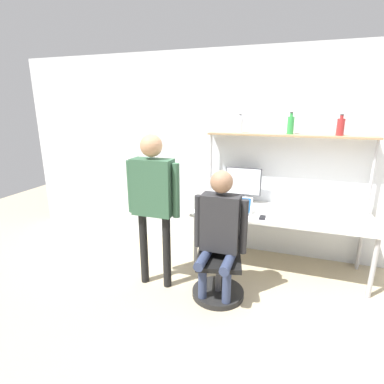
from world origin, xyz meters
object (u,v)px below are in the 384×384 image
Objects in this scene: bottle_clear at (240,125)px; person_standing at (153,192)px; cell_phone at (262,217)px; bottle_red at (341,127)px; person_seated at (220,226)px; office_chair at (219,271)px; laptop at (238,209)px; bottle_green at (291,125)px; monitor at (243,184)px.

person_standing is at bearing -122.56° from bottle_clear.
cell_phone is 1.37m from bottle_red.
cell_phone is 0.11× the size of person_seated.
cell_phone is 0.65× the size of bottle_clear.
office_chair is 2.15m from bottle_red.
bottle_clear reaches higher than laptop.
person_seated is (-0.37, -0.58, 0.07)m from cell_phone.
person_seated is 5.31× the size of bottle_green.
bottle_clear is at bearing 180.00° from bottle_green.
bottle_green reaches higher than person_seated.
bottle_green is at bearing 40.07° from person_standing.
monitor is 3.20× the size of cell_phone.
laptop is 1.20m from bottle_green.
bottle_green is (0.58, 1.10, 0.96)m from person_seated.
bottle_red is (1.08, 0.02, 0.76)m from monitor.
monitor is 0.48m from laptop.
bottle_clear is (-0.09, 0.46, 0.97)m from laptop.
person_standing reaches higher than monitor.
person_standing is 7.47× the size of bottle_clear.
monitor is 0.76m from bottle_clear.
bottle_clear is at bearing 57.44° from person_standing.
bottle_red is at bearing 1.24° from monitor.
laptop is 1.08m from person_standing.
monitor is 1.85× the size of bottle_green.
bottle_red is (0.76, 0.51, 1.02)m from cell_phone.
cell_phone is 0.09× the size of person_standing.
person_standing is 1.84m from bottle_green.
bottle_red reaches higher than monitor.
person_seated is at bearing -88.62° from bottle_clear.
bottle_clear is (-0.40, 0.51, 1.02)m from cell_phone.
person_standing reaches higher than person_seated.
laptop is (0.02, -0.44, -0.21)m from monitor.
laptop is 1.51m from bottle_red.
laptop is 0.31m from cell_phone.
person_standing reaches higher than cell_phone.
monitor is 2.09× the size of bottle_clear.
bottle_green is at bearing 41.82° from laptop.
bottle_green is at bearing -0.00° from bottle_clear.
person_seated reaches higher than cell_phone.
office_chair is at bearing -93.33° from monitor.
laptop is at bearing -156.56° from bottle_red.
person_standing is at bearing -141.10° from laptop.
person_standing reaches higher than laptop.
bottle_clear is at bearing 163.18° from monitor.
bottle_green is (0.53, 0.02, 0.77)m from monitor.
office_chair is at bearing -119.30° from bottle_green.
laptop is 1.07m from bottle_clear.
monitor is at bearing -16.82° from bottle_clear.
bottle_green is at bearing 67.48° from cell_phone.
cell_phone is at bearing -112.52° from bottle_green.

